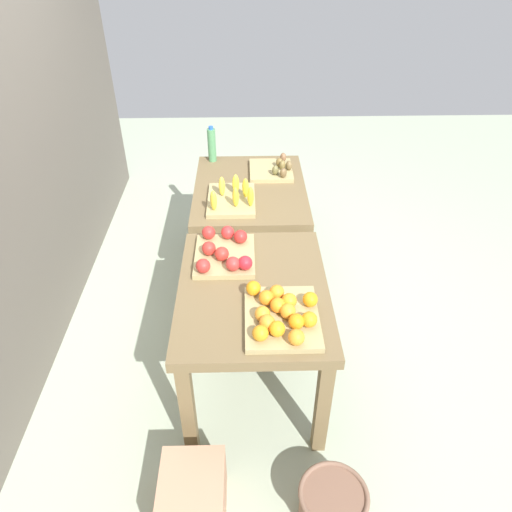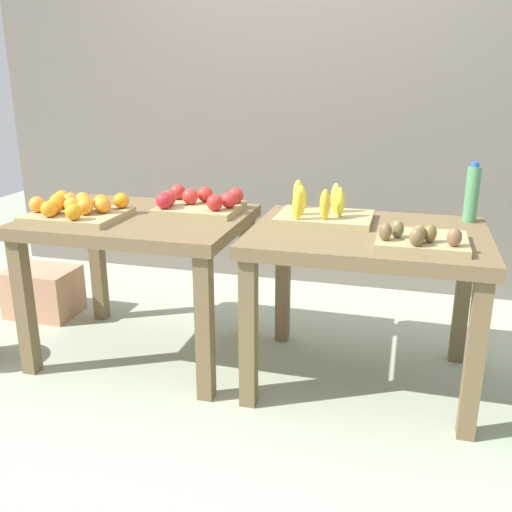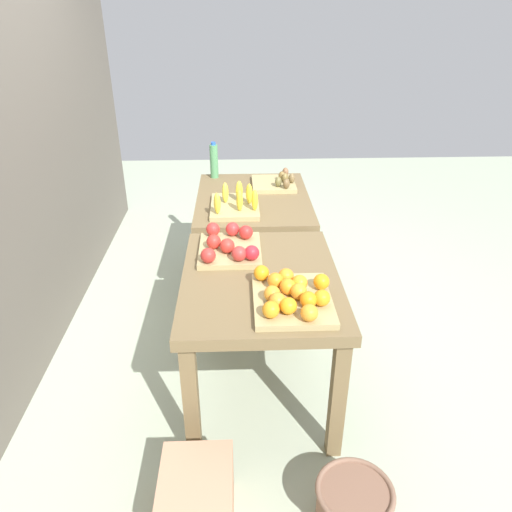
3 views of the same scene
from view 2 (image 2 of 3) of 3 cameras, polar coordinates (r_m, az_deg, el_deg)
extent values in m
plane|color=#A5B198|center=(2.96, -0.78, -10.83)|extent=(8.00, 8.00, 0.00)
cube|color=#696157|center=(3.91, 4.89, 18.93)|extent=(4.40, 0.12, 3.00)
cube|color=brown|center=(2.89, -11.60, 3.45)|extent=(1.04, 0.80, 0.06)
cube|color=brown|center=(2.97, -22.08, -4.75)|extent=(0.07, 0.07, 0.69)
cube|color=brown|center=(2.54, -5.13, -7.22)|extent=(0.07, 0.07, 0.69)
cube|color=brown|center=(3.50, -15.50, -0.75)|extent=(0.07, 0.07, 0.69)
cube|color=brown|center=(3.14, -0.85, -2.19)|extent=(0.07, 0.07, 0.69)
cube|color=brown|center=(2.60, 11.12, 1.86)|extent=(1.04, 0.80, 0.06)
cube|color=brown|center=(2.49, -0.76, -7.76)|extent=(0.07, 0.07, 0.69)
cube|color=brown|center=(2.43, 20.95, -9.72)|extent=(0.07, 0.07, 0.69)
cube|color=brown|center=(3.09, 2.71, -2.52)|extent=(0.07, 0.07, 0.69)
cube|color=brown|center=(3.05, 19.89, -3.95)|extent=(0.07, 0.07, 0.69)
cube|color=tan|center=(2.89, -17.36, 3.92)|extent=(0.44, 0.36, 0.03)
sphere|color=orange|center=(2.91, -13.33, 5.39)|extent=(0.11, 0.11, 0.08)
sphere|color=orange|center=(2.86, -17.91, 4.83)|extent=(0.11, 0.11, 0.08)
sphere|color=orange|center=(2.83, -15.02, 4.93)|extent=(0.08, 0.08, 0.08)
sphere|color=orange|center=(2.88, -16.68, 5.00)|extent=(0.11, 0.11, 0.08)
sphere|color=orange|center=(2.82, -19.96, 4.42)|extent=(0.10, 0.10, 0.08)
sphere|color=orange|center=(2.72, -17.77, 4.21)|extent=(0.09, 0.09, 0.08)
sphere|color=orange|center=(3.05, -18.79, 5.50)|extent=(0.10, 0.10, 0.08)
sphere|color=orange|center=(2.97, -16.89, 5.37)|extent=(0.11, 0.11, 0.08)
sphere|color=orange|center=(2.81, -16.75, 4.71)|extent=(0.10, 0.10, 0.08)
sphere|color=orange|center=(2.94, -20.99, 4.83)|extent=(0.11, 0.11, 0.08)
sphere|color=orange|center=(2.89, -15.17, 5.20)|extent=(0.09, 0.09, 0.08)
sphere|color=orange|center=(2.97, -19.19, 5.16)|extent=(0.10, 0.10, 0.08)
sphere|color=orange|center=(2.99, -18.03, 5.32)|extent=(0.09, 0.09, 0.08)
sphere|color=orange|center=(2.87, -19.46, 4.72)|extent=(0.11, 0.11, 0.08)
cube|color=tan|center=(2.92, -5.63, 4.76)|extent=(0.40, 0.34, 0.03)
sphere|color=red|center=(3.06, -7.80, 6.36)|extent=(0.11, 0.11, 0.08)
sphere|color=red|center=(2.94, -2.05, 6.05)|extent=(0.10, 0.10, 0.08)
sphere|color=red|center=(2.98, -5.09, 6.16)|extent=(0.11, 0.11, 0.08)
sphere|color=red|center=(2.91, -8.77, 5.74)|extent=(0.09, 0.09, 0.08)
sphere|color=red|center=(2.85, -9.18, 5.46)|extent=(0.10, 0.10, 0.08)
sphere|color=red|center=(2.78, -4.14, 5.33)|extent=(0.09, 0.09, 0.08)
sphere|color=red|center=(2.94, -6.59, 5.91)|extent=(0.09, 0.09, 0.08)
sphere|color=red|center=(2.84, -2.73, 5.60)|extent=(0.10, 0.10, 0.08)
cube|color=tan|center=(2.73, 6.88, 3.83)|extent=(0.44, 0.32, 0.03)
ellipsoid|color=yellow|center=(2.60, 4.21, 5.15)|extent=(0.06, 0.05, 0.14)
ellipsoid|color=yellow|center=(2.84, 4.22, 6.22)|extent=(0.06, 0.06, 0.14)
ellipsoid|color=yellow|center=(2.70, 4.51, 5.59)|extent=(0.06, 0.05, 0.14)
ellipsoid|color=yellow|center=(2.67, 8.33, 5.33)|extent=(0.06, 0.07, 0.14)
ellipsoid|color=yellow|center=(2.77, 7.96, 5.77)|extent=(0.06, 0.06, 0.14)
ellipsoid|color=yellow|center=(2.62, 6.90, 5.12)|extent=(0.07, 0.06, 0.14)
cube|color=tan|center=(2.42, 16.22, 1.44)|extent=(0.36, 0.32, 0.03)
ellipsoid|color=brown|center=(2.28, 15.74, 1.83)|extent=(0.06, 0.05, 0.07)
ellipsoid|color=brown|center=(2.33, 12.76, 2.40)|extent=(0.07, 0.07, 0.07)
ellipsoid|color=brown|center=(2.32, 19.20, 1.77)|extent=(0.06, 0.05, 0.07)
ellipsoid|color=brown|center=(2.35, 16.98, 2.17)|extent=(0.07, 0.07, 0.07)
ellipsoid|color=brown|center=(2.33, 15.93, 2.13)|extent=(0.07, 0.06, 0.07)
ellipsoid|color=brown|center=(2.38, 13.90, 2.65)|extent=(0.07, 0.07, 0.07)
cylinder|color=#4C8C59|center=(2.85, 20.74, 5.74)|extent=(0.06, 0.06, 0.26)
cylinder|color=blue|center=(2.83, 21.05, 8.52)|extent=(0.03, 0.03, 0.02)
cube|color=tan|center=(3.73, -20.47, -3.35)|extent=(0.40, 0.30, 0.29)
camera|label=1|loc=(4.21, -40.71, 27.21)|focal=33.47mm
camera|label=3|loc=(4.33, -40.30, 21.48)|focal=34.02mm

